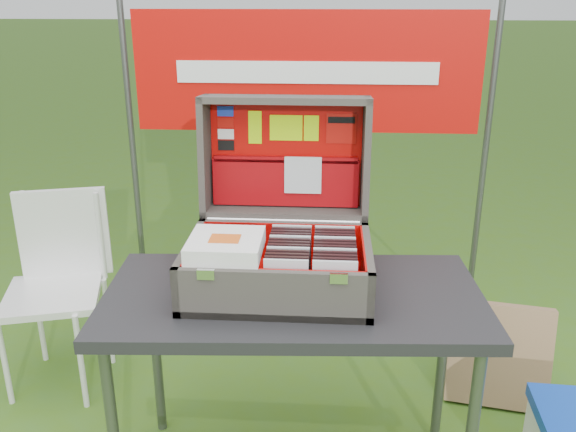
# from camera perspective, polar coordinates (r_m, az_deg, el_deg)

# --- Properties ---
(table) EXTENTS (1.23, 0.67, 0.75)m
(table) POSITION_cam_1_polar(r_m,az_deg,el_deg) (2.14, 0.46, -16.08)
(table) COLOR black
(table) RESTS_ON ground
(table_top) EXTENTS (1.23, 0.67, 0.04)m
(table_top) POSITION_cam_1_polar(r_m,az_deg,el_deg) (1.96, 0.49, -7.68)
(table_top) COLOR black
(table_top) RESTS_ON ground
(table_leg_bl) EXTENTS (0.04, 0.04, 0.71)m
(table_leg_bl) POSITION_cam_1_polar(r_m,az_deg,el_deg) (2.44, -12.24, -12.27)
(table_leg_bl) COLOR #59595B
(table_leg_bl) RESTS_ON ground
(table_leg_br) EXTENTS (0.04, 0.04, 0.71)m
(table_leg_br) POSITION_cam_1_polar(r_m,az_deg,el_deg) (2.39, 14.20, -13.13)
(table_leg_br) COLOR #59595B
(table_leg_br) RESTS_ON ground
(suitcase) EXTENTS (0.58, 0.58, 0.57)m
(suitcase) POSITION_cam_1_polar(r_m,az_deg,el_deg) (1.91, -0.81, 1.53)
(suitcase) COLOR #625B52
(suitcase) RESTS_ON table
(suitcase_base_bottom) EXTENTS (0.58, 0.42, 0.02)m
(suitcase_base_bottom) POSITION_cam_1_polar(r_m,az_deg,el_deg) (1.96, -0.92, -6.57)
(suitcase_base_bottom) COLOR #625B52
(suitcase_base_bottom) RESTS_ON table_top
(suitcase_base_wall_front) EXTENTS (0.58, 0.02, 0.16)m
(suitcase_base_wall_front) POSITION_cam_1_polar(r_m,az_deg,el_deg) (1.76, -1.47, -7.50)
(suitcase_base_wall_front) COLOR #625B52
(suitcase_base_wall_front) RESTS_ON table_top
(suitcase_base_wall_back) EXTENTS (0.58, 0.02, 0.16)m
(suitcase_base_wall_back) POSITION_cam_1_polar(r_m,az_deg,el_deg) (2.11, -0.48, -2.55)
(suitcase_base_wall_back) COLOR #625B52
(suitcase_base_wall_back) RESTS_ON table_top
(suitcase_base_wall_left) EXTENTS (0.02, 0.42, 0.16)m
(suitcase_base_wall_left) POSITION_cam_1_polar(r_m,az_deg,el_deg) (1.97, -9.08, -4.51)
(suitcase_base_wall_left) COLOR #625B52
(suitcase_base_wall_left) RESTS_ON table_top
(suitcase_base_wall_right) EXTENTS (0.02, 0.42, 0.16)m
(suitcase_base_wall_right) POSITION_cam_1_polar(r_m,az_deg,el_deg) (1.93, 7.42, -5.00)
(suitcase_base_wall_right) COLOR #625B52
(suitcase_base_wall_right) RESTS_ON table_top
(suitcase_liner_floor) EXTENTS (0.54, 0.37, 0.01)m
(suitcase_liner_floor) POSITION_cam_1_polar(r_m,az_deg,el_deg) (1.96, -0.92, -6.19)
(suitcase_liner_floor) COLOR #CB0206
(suitcase_liner_floor) RESTS_ON suitcase_base_bottom
(suitcase_latch_left) EXTENTS (0.05, 0.01, 0.03)m
(suitcase_latch_left) POSITION_cam_1_polar(r_m,az_deg,el_deg) (1.74, -7.70, -5.43)
(suitcase_latch_left) COLOR silver
(suitcase_latch_left) RESTS_ON suitcase_base_wall_front
(suitcase_latch_right) EXTENTS (0.05, 0.01, 0.03)m
(suitcase_latch_right) POSITION_cam_1_polar(r_m,az_deg,el_deg) (1.71, 4.77, -5.83)
(suitcase_latch_right) COLOR silver
(suitcase_latch_right) RESTS_ON suitcase_base_wall_front
(suitcase_hinge) EXTENTS (0.52, 0.02, 0.02)m
(suitcase_hinge) POSITION_cam_1_polar(r_m,az_deg,el_deg) (2.09, -0.46, -0.46)
(suitcase_hinge) COLOR silver
(suitcase_hinge) RESTS_ON suitcase_base_wall_back
(suitcase_lid_back) EXTENTS (0.58, 0.06, 0.42)m
(suitcase_lid_back) POSITION_cam_1_polar(r_m,az_deg,el_deg) (2.19, -0.16, 5.84)
(suitcase_lid_back) COLOR #625B52
(suitcase_lid_back) RESTS_ON suitcase_base_wall_back
(suitcase_lid_rim_far) EXTENTS (0.58, 0.16, 0.04)m
(suitcase_lid_rim_far) POSITION_cam_1_polar(r_m,az_deg,el_deg) (2.10, -0.26, 10.84)
(suitcase_lid_rim_far) COLOR #625B52
(suitcase_lid_rim_far) RESTS_ON suitcase_lid_back
(suitcase_lid_rim_near) EXTENTS (0.58, 0.16, 0.04)m
(suitcase_lid_rim_near) POSITION_cam_1_polar(r_m,az_deg,el_deg) (2.17, -0.31, 0.40)
(suitcase_lid_rim_near) COLOR #625B52
(suitcase_lid_rim_near) RESTS_ON suitcase_lid_back
(suitcase_lid_rim_left) EXTENTS (0.02, 0.19, 0.43)m
(suitcase_lid_rim_left) POSITION_cam_1_polar(r_m,az_deg,el_deg) (2.16, -7.75, 5.61)
(suitcase_lid_rim_left) COLOR #625B52
(suitcase_lid_rim_left) RESTS_ON suitcase_lid_back
(suitcase_lid_rim_right) EXTENTS (0.02, 0.19, 0.43)m
(suitcase_lid_rim_right) POSITION_cam_1_polar(r_m,az_deg,el_deg) (2.12, 7.32, 5.36)
(suitcase_lid_rim_right) COLOR #625B52
(suitcase_lid_rim_right) RESTS_ON suitcase_lid_back
(suitcase_lid_liner) EXTENTS (0.53, 0.03, 0.37)m
(suitcase_lid_liner) POSITION_cam_1_polar(r_m,az_deg,el_deg) (2.17, -0.18, 5.77)
(suitcase_lid_liner) COLOR #CB0206
(suitcase_lid_liner) RESTS_ON suitcase_lid_back
(suitcase_liner_wall_front) EXTENTS (0.54, 0.01, 0.13)m
(suitcase_liner_wall_front) POSITION_cam_1_polar(r_m,az_deg,el_deg) (1.76, -1.43, -6.96)
(suitcase_liner_wall_front) COLOR #CB0206
(suitcase_liner_wall_front) RESTS_ON suitcase_base_bottom
(suitcase_liner_wall_back) EXTENTS (0.54, 0.01, 0.13)m
(suitcase_liner_wall_back) POSITION_cam_1_polar(r_m,az_deg,el_deg) (2.09, -0.51, -2.42)
(suitcase_liner_wall_back) COLOR #CB0206
(suitcase_liner_wall_back) RESTS_ON suitcase_base_bottom
(suitcase_liner_wall_left) EXTENTS (0.01, 0.37, 0.13)m
(suitcase_liner_wall_left) POSITION_cam_1_polar(r_m,az_deg,el_deg) (1.97, -8.69, -4.22)
(suitcase_liner_wall_left) COLOR #CB0206
(suitcase_liner_wall_left) RESTS_ON suitcase_base_bottom
(suitcase_liner_wall_right) EXTENTS (0.01, 0.37, 0.13)m
(suitcase_liner_wall_right) POSITION_cam_1_polar(r_m,az_deg,el_deg) (1.93, 7.00, -4.68)
(suitcase_liner_wall_right) COLOR #CB0206
(suitcase_liner_wall_right) RESTS_ON suitcase_base_bottom
(suitcase_lid_pocket) EXTENTS (0.52, 0.05, 0.17)m
(suitcase_lid_pocket) POSITION_cam_1_polar(r_m,az_deg,el_deg) (2.17, -0.23, 3.17)
(suitcase_lid_pocket) COLOR #8E050A
(suitcase_lid_pocket) RESTS_ON suitcase_lid_liner
(suitcase_pocket_edge) EXTENTS (0.51, 0.02, 0.02)m
(suitcase_pocket_edge) POSITION_cam_1_polar(r_m,az_deg,el_deg) (2.15, -0.23, 5.30)
(suitcase_pocket_edge) COLOR #8E050A
(suitcase_pocket_edge) RESTS_ON suitcase_lid_pocket
(suitcase_pocket_cd) EXTENTS (0.13, 0.02, 0.13)m
(suitcase_pocket_cd) POSITION_cam_1_polar(r_m,az_deg,el_deg) (2.15, 1.41, 3.85)
(suitcase_pocket_cd) COLOR silver
(suitcase_pocket_cd) RESTS_ON suitcase_lid_pocket
(lid_sticker_cc_a) EXTENTS (0.06, 0.01, 0.04)m
(lid_sticker_cc_a) POSITION_cam_1_polar(r_m,az_deg,el_deg) (2.17, -5.88, 9.72)
(lid_sticker_cc_a) COLOR #1933B2
(lid_sticker_cc_a) RESTS_ON suitcase_lid_liner
(lid_sticker_cc_b) EXTENTS (0.06, 0.01, 0.04)m
(lid_sticker_cc_b) POSITION_cam_1_polar(r_m,az_deg,el_deg) (2.18, -5.86, 8.68)
(lid_sticker_cc_b) COLOR #B10C06
(lid_sticker_cc_b) RESTS_ON suitcase_lid_liner
(lid_sticker_cc_c) EXTENTS (0.06, 0.01, 0.04)m
(lid_sticker_cc_c) POSITION_cam_1_polar(r_m,az_deg,el_deg) (2.18, -5.84, 7.63)
(lid_sticker_cc_c) COLOR white
(lid_sticker_cc_c) RESTS_ON suitcase_lid_liner
(lid_sticker_cc_d) EXTENTS (0.06, 0.01, 0.04)m
(lid_sticker_cc_d) POSITION_cam_1_polar(r_m,az_deg,el_deg) (2.19, -5.81, 6.60)
(lid_sticker_cc_d) COLOR black
(lid_sticker_cc_d) RESTS_ON suitcase_lid_liner
(lid_card_neon_tall) EXTENTS (0.05, 0.01, 0.11)m
(lid_card_neon_tall) POSITION_cam_1_polar(r_m,az_deg,el_deg) (2.16, -3.10, 8.28)
(lid_card_neon_tall) COLOR #AFE804
(lid_card_neon_tall) RESTS_ON suitcase_lid_liner
(lid_card_neon_main) EXTENTS (0.11, 0.01, 0.09)m
(lid_card_neon_main) POSITION_cam_1_polar(r_m,az_deg,el_deg) (2.15, -0.18, 8.25)
(lid_card_neon_main) COLOR #AFE804
(lid_card_neon_main) RESTS_ON suitcase_lid_liner
(lid_card_neon_small) EXTENTS (0.05, 0.01, 0.09)m
(lid_card_neon_small) POSITION_cam_1_polar(r_m,az_deg,el_deg) (2.15, 2.19, 8.21)
(lid_card_neon_small) COLOR #AFE804
(lid_card_neon_small) RESTS_ON suitcase_lid_liner
(lid_sticker_band) EXTENTS (0.10, 0.01, 0.10)m
(lid_sticker_band) POSITION_cam_1_polar(r_m,az_deg,el_deg) (2.15, 5.00, 8.14)
(lid_sticker_band) COLOR #B10C06
(lid_sticker_band) RESTS_ON suitcase_lid_liner
(lid_sticker_band_bar) EXTENTS (0.09, 0.00, 0.02)m
(lid_sticker_band_bar) POSITION_cam_1_polar(r_m,az_deg,el_deg) (2.14, 5.02, 8.94)
(lid_sticker_band_bar) COLOR black
(lid_sticker_band_bar) RESTS_ON suitcase_lid_liner
(cd_left_0) EXTENTS (0.13, 0.01, 0.15)m
(cd_left_0) POSITION_cam_1_polar(r_m,az_deg,el_deg) (1.78, -0.19, -6.29)
(cd_left_0) COLOR silver
(cd_left_0) RESTS_ON suitcase_liner_floor
(cd_left_1) EXTENTS (0.13, 0.01, 0.15)m
(cd_left_1) POSITION_cam_1_polar(r_m,az_deg,el_deg) (1.80, -0.14, -5.97)
(cd_left_1) COLOR black
(cd_left_1) RESTS_ON suitcase_liner_floor
(cd_left_2) EXTENTS (0.13, 0.01, 0.15)m
(cd_left_2) POSITION_cam_1_polar(r_m,az_deg,el_deg) (1.82, -0.08, -5.65)
(cd_left_2) COLOR black
(cd_left_2) RESTS_ON suitcase_liner_floor
(cd_left_3) EXTENTS (0.13, 0.01, 0.15)m
(cd_left_3) POSITION_cam_1_polar(r_m,az_deg,el_deg) (1.84, -0.03, -5.34)
(cd_left_3) COLOR black
(cd_left_3) RESTS_ON suitcase_liner_floor
(cd_left_4) EXTENTS (0.13, 0.01, 0.15)m
(cd_left_4) POSITION_cam_1_polar(r_m,az_deg,el_deg) (1.86, 0.02, -5.03)
(cd_left_4) COLOR silver
(cd_left_4) RESTS_ON suitcase_liner_floor
(cd_left_5) EXTENTS (0.13, 0.01, 0.15)m
(cd_left_5) POSITION_cam_1_polar(r_m,az_deg,el_deg) (1.88, 0.06, -4.74)
(cd_left_5) COLOR black
(cd_left_5) RESTS_ON suitcase_liner_floor
(cd_left_6) EXTENTS (0.13, 0.01, 0.15)m
(cd_left_6) POSITION_cam_1_polar(r_m,az_deg,el_deg) (1.90, 0.11, -4.45)
(cd_left_6) COLOR black
(cd_left_6) RESTS_ON suitcase_liner_floor
(cd_left_7) EXTENTS (0.13, 0.01, 0.15)m
(cd_left_7) POSITION_cam_1_polar(r_m,az_deg,el_deg) (1.92, 0.16, -4.16)
(cd_left_7) COLOR black
(cd_left_7) RESTS_ON suitcase_liner_floor
(cd_left_8) EXTENTS (0.13, 0.01, 0.15)m
(cd_left_8) POSITION_cam_1_polar(r_m,az_deg,el_deg) (1.94, 0.20, -3.89)
(cd_left_8) COLOR silver
(cd_left_8) RESTS_ON suitcase_liner_floor
(cd_left_9) EXTENTS (0.13, 0.01, 0.15)m
(cd_left_9) POSITION_cam_1_polar(r_m,az_deg,el_deg) (1.96, 0.24, -3.61)
(cd_left_9) COLOR black
(cd_left_9) RESTS_ON suitcase_liner_floor
(cd_left_10) EXTENTS (0.13, 0.01, 0.15)m
(cd_left_10) POSITION_cam_1_polar(r_m,az_deg,el_deg) (1.98, 0.29, -3.35)
(cd_left_10) COLOR black
(cd_left_10) RESTS_ON suitcase_liner_floor
(cd_left_11) EXTENTS (0.13, 0.01, 0.15)m
(cd_left_11) POSITION_cam_1_polar(r_m,az_deg,el_deg) (2.00, 0.33, -3.09)
(cd_left_11) COLOR black
(cd_left_11) RESTS_ON suitcase_liner_floor
(cd_left_12) EXTENTS (0.13, 0.01, 0.15)m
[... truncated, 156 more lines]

